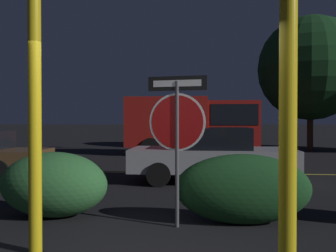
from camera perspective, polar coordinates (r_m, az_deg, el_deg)
road_center_stripe at (r=11.64m, az=1.66°, el=-7.14°), size 34.71×0.12×0.01m
stop_sign at (r=5.70m, az=1.40°, el=0.69°), size 0.91×0.20×2.31m
yellow_pole_left at (r=4.38m, az=-19.63°, el=-0.19°), size 0.14×0.14×3.12m
yellow_pole_right at (r=3.41m, az=17.81°, el=3.30°), size 0.15×0.15×3.57m
hedge_bush_1 at (r=6.68m, az=-16.97°, el=-8.51°), size 1.84×1.15×1.10m
hedge_bush_2 at (r=6.08m, az=11.32°, el=-9.39°), size 2.13×0.79×1.11m
passing_car_2 at (r=9.96m, az=6.90°, el=-4.42°), size 4.38×1.91×1.43m
delivery_truck at (r=17.50m, az=4.13°, el=0.57°), size 6.07×2.37×2.68m
street_lamp at (r=17.51m, az=17.90°, el=11.64°), size 0.53×0.53×7.02m
tree_0 at (r=21.74m, az=20.89°, el=8.22°), size 5.59×5.59×7.22m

